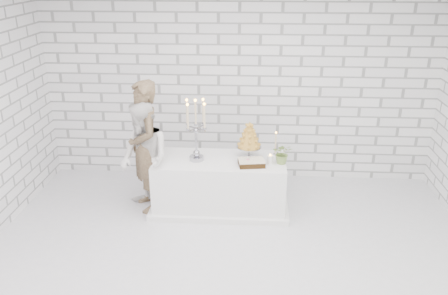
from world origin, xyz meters
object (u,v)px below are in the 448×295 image
Objects in this scene: cake_table at (220,184)px; candelabra at (196,130)px; groom at (145,147)px; bride at (145,159)px; croquembouche at (249,140)px.

candelabra reaches higher than cake_table.
candelabra is (-0.31, -0.04, 0.81)m from cake_table.
bride is (0.01, -0.12, -0.13)m from groom.
croquembouche is (1.42, 0.13, 0.09)m from groom.
groom reaches higher than croquembouche.
groom is 1.17× the size of bride.
groom is 3.50× the size of croquembouche.
groom is 1.42m from croquembouche.
croquembouche is at bearing 12.69° from cake_table.
candelabra is at bearing -173.45° from cake_table.
candelabra reaches higher than bride.
groom is at bearing -174.83° from croquembouche.
cake_table is at bearing 64.66° from groom.
cake_table is 1.16m from groom.
groom is 0.17m from bride.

